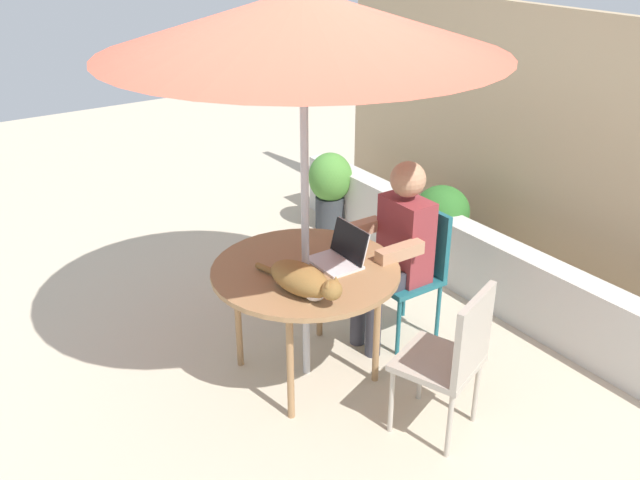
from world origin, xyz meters
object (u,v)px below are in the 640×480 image
(potted_plant_near_fence, at_px, (330,186))
(potted_plant_by_chair, at_px, (441,223))
(chair_empty, at_px, (454,353))
(laptop, at_px, (342,252))
(patio_umbrella, at_px, (303,22))
(person_seated, at_px, (397,245))
(chair_occupied, at_px, (414,263))
(cat, at_px, (303,281))
(patio_table, at_px, (306,276))

(potted_plant_near_fence, distance_m, potted_plant_by_chair, 1.14)
(chair_empty, bearing_deg, laptop, -171.84)
(chair_empty, bearing_deg, potted_plant_by_chair, 138.24)
(patio_umbrella, height_order, potted_plant_by_chair, patio_umbrella)
(person_seated, relative_size, potted_plant_by_chair, 1.81)
(laptop, bearing_deg, chair_occupied, 95.18)
(chair_empty, distance_m, potted_plant_near_fence, 2.77)
(potted_plant_by_chair, bearing_deg, laptop, -65.65)
(chair_empty, height_order, cat, cat)
(chair_occupied, xyz_separation_m, cat, (0.24, -1.01, 0.30))
(cat, bearing_deg, chair_empty, 38.63)
(patio_table, bearing_deg, person_seated, 90.00)
(patio_table, xyz_separation_m, laptop, (0.06, 0.22, 0.12))
(patio_umbrella, relative_size, potted_plant_by_chair, 3.33)
(laptop, bearing_deg, potted_plant_near_fence, 146.76)
(patio_table, relative_size, potted_plant_by_chair, 1.61)
(chair_empty, distance_m, person_seated, 0.96)
(person_seated, distance_m, laptop, 0.48)
(cat, distance_m, potted_plant_by_chair, 2.05)
(chair_occupied, distance_m, laptop, 0.68)
(potted_plant_by_chair, bearing_deg, person_seated, -58.54)
(potted_plant_by_chair, bearing_deg, cat, -65.34)
(potted_plant_near_fence, xyz_separation_m, potted_plant_by_chair, (1.10, 0.29, -0.03))
(person_seated, bearing_deg, patio_umbrella, -90.00)
(person_seated, relative_size, laptop, 4.07)
(chair_empty, relative_size, person_seated, 0.72)
(patio_table, relative_size, chair_occupied, 1.23)
(person_seated, relative_size, potted_plant_near_fence, 1.76)
(chair_empty, xyz_separation_m, person_seated, (-0.88, 0.35, 0.17))
(cat, xyz_separation_m, potted_plant_by_chair, (-0.84, 1.82, -0.44))
(chair_empty, xyz_separation_m, laptop, (-0.82, -0.12, 0.28))
(patio_umbrella, relative_size, chair_occupied, 2.55)
(patio_umbrella, xyz_separation_m, laptop, (0.06, 0.22, -1.30))
(cat, bearing_deg, potted_plant_near_fence, 141.59)
(chair_occupied, distance_m, cat, 1.08)
(chair_occupied, distance_m, person_seated, 0.23)
(potted_plant_by_chair, bearing_deg, chair_occupied, -53.85)
(potted_plant_by_chair, bearing_deg, potted_plant_near_fence, -165.47)
(patio_table, distance_m, patio_umbrella, 1.41)
(patio_table, xyz_separation_m, patio_umbrella, (0.00, 0.00, 1.41))
(potted_plant_by_chair, bearing_deg, patio_umbrella, -70.26)
(patio_umbrella, height_order, person_seated, patio_umbrella)
(potted_plant_near_fence, height_order, potted_plant_by_chair, potted_plant_near_fence)
(chair_occupied, xyz_separation_m, chair_empty, (0.88, -0.50, 0.00))
(person_seated, distance_m, potted_plant_near_fence, 1.85)
(patio_umbrella, distance_m, potted_plant_near_fence, 2.75)
(potted_plant_by_chair, bearing_deg, patio_table, -70.26)
(chair_occupied, distance_m, potted_plant_near_fence, 1.78)
(patio_table, distance_m, potted_plant_by_chair, 1.78)
(patio_table, height_order, potted_plant_by_chair, patio_table)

